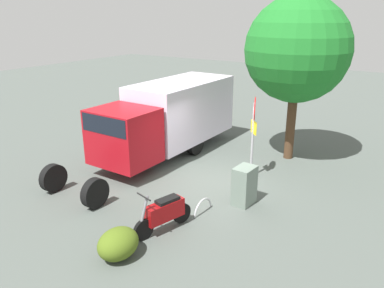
{
  "coord_description": "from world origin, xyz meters",
  "views": [
    {
      "loc": [
        10.08,
        5.9,
        5.41
      ],
      "look_at": [
        -0.09,
        -0.69,
        1.19
      ],
      "focal_mm": 35.51,
      "sensor_mm": 36.0,
      "label": 1
    }
  ],
  "objects_px": {
    "bike_rack_hoop": "(203,212)",
    "motorcycle": "(164,212)",
    "box_truck_near": "(167,116)",
    "street_tree": "(297,50)",
    "utility_cabinet": "(244,186)",
    "stop_sign": "(254,125)"
  },
  "relations": [
    {
      "from": "box_truck_near",
      "to": "stop_sign",
      "type": "distance_m",
      "value": 3.79
    },
    {
      "from": "motorcycle",
      "to": "utility_cabinet",
      "type": "distance_m",
      "value": 2.69
    },
    {
      "from": "bike_rack_hoop",
      "to": "motorcycle",
      "type": "bearing_deg",
      "value": -14.57
    },
    {
      "from": "box_truck_near",
      "to": "motorcycle",
      "type": "height_order",
      "value": "box_truck_near"
    },
    {
      "from": "street_tree",
      "to": "utility_cabinet",
      "type": "distance_m",
      "value": 5.65
    },
    {
      "from": "stop_sign",
      "to": "bike_rack_hoop",
      "type": "height_order",
      "value": "stop_sign"
    },
    {
      "from": "street_tree",
      "to": "utility_cabinet",
      "type": "relative_size",
      "value": 5.18
    },
    {
      "from": "street_tree",
      "to": "box_truck_near",
      "type": "bearing_deg",
      "value": -62.08
    },
    {
      "from": "stop_sign",
      "to": "utility_cabinet",
      "type": "distance_m",
      "value": 2.39
    },
    {
      "from": "stop_sign",
      "to": "bike_rack_hoop",
      "type": "distance_m",
      "value": 3.56
    },
    {
      "from": "stop_sign",
      "to": "bike_rack_hoop",
      "type": "bearing_deg",
      "value": -2.02
    },
    {
      "from": "motorcycle",
      "to": "street_tree",
      "type": "xyz_separation_m",
      "value": [
        -6.86,
        0.91,
        3.61
      ]
    },
    {
      "from": "box_truck_near",
      "to": "motorcycle",
      "type": "distance_m",
      "value": 5.78
    },
    {
      "from": "box_truck_near",
      "to": "street_tree",
      "type": "xyz_separation_m",
      "value": [
        -2.23,
        4.22,
        2.55
      ]
    },
    {
      "from": "box_truck_near",
      "to": "utility_cabinet",
      "type": "xyz_separation_m",
      "value": [
        2.16,
        4.41,
        -0.99
      ]
    },
    {
      "from": "bike_rack_hoop",
      "to": "box_truck_near",
      "type": "bearing_deg",
      "value": -131.81
    },
    {
      "from": "street_tree",
      "to": "bike_rack_hoop",
      "type": "bearing_deg",
      "value": -5.75
    },
    {
      "from": "street_tree",
      "to": "utility_cabinet",
      "type": "height_order",
      "value": "street_tree"
    },
    {
      "from": "motorcycle",
      "to": "bike_rack_hoop",
      "type": "xyz_separation_m",
      "value": [
        -1.35,
        0.35,
        -0.52
      ]
    },
    {
      "from": "box_truck_near",
      "to": "bike_rack_hoop",
      "type": "xyz_separation_m",
      "value": [
        3.28,
        3.66,
        -1.57
      ]
    },
    {
      "from": "box_truck_near",
      "to": "utility_cabinet",
      "type": "relative_size",
      "value": 7.34
    },
    {
      "from": "street_tree",
      "to": "bike_rack_hoop",
      "type": "xyz_separation_m",
      "value": [
        5.51,
        -0.56,
        -4.13
      ]
    }
  ]
}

